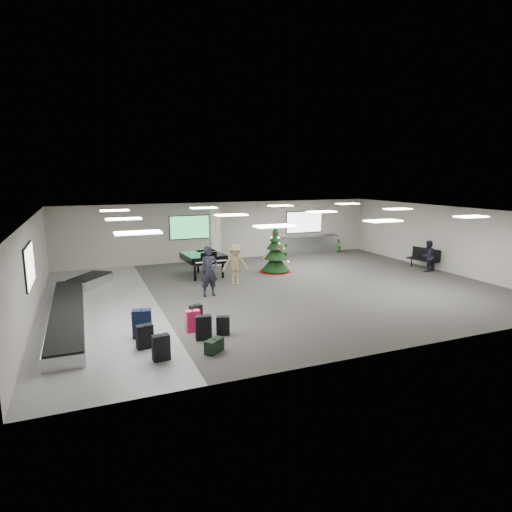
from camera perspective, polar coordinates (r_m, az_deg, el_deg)
name	(u,v)px	position (r m, az deg, el deg)	size (l,w,h in m)	color
ground	(278,289)	(17.86, 2.90, -4.38)	(18.00, 18.00, 0.00)	#32302E
room_envelope	(263,232)	(17.86, 0.94, 3.25)	(18.02, 14.02, 3.21)	#A6A098
baggage_carousel	(73,306)	(16.15, -23.20, -6.10)	(2.28, 9.71, 0.43)	silver
service_counter	(306,245)	(25.78, 6.71, 1.46)	(4.05, 0.65, 1.08)	silver
suitcase_0	(161,348)	(11.34, -12.55, -11.84)	(0.45, 0.27, 0.69)	black
suitcase_1	(203,327)	(12.50, -7.03, -9.44)	(0.48, 0.29, 0.72)	black
pink_suitcase	(193,321)	(13.15, -8.42, -8.56)	(0.43, 0.26, 0.67)	#D21B48
suitcase_3	(196,314)	(13.89, -8.01, -7.64)	(0.44, 0.32, 0.60)	black
navy_suitcase	(142,324)	(12.95, -14.95, -8.71)	(0.59, 0.42, 0.86)	black
suitcase_5	(145,337)	(12.18, -14.62, -10.35)	(0.48, 0.31, 0.68)	black
green_duffel	(214,346)	(11.65, -5.59, -11.83)	(0.60, 0.56, 0.38)	black
suitcase_7	(223,326)	(12.80, -4.42, -9.23)	(0.44, 0.33, 0.58)	black
christmas_tree	(275,255)	(20.81, 2.61, 0.07)	(1.67, 1.67, 2.38)	maroon
grand_piano	(204,257)	(20.00, -7.00, -0.20)	(1.85, 2.30, 1.25)	black
bench	(425,257)	(23.27, 21.56, -0.14)	(0.84, 1.68, 1.02)	black
traveler_a	(209,271)	(16.67, -6.26, -2.05)	(0.72, 0.47, 1.96)	black
traveler_b	(235,264)	(18.38, -2.77, -1.11)	(1.15, 0.66, 1.78)	#8F8058
traveler_bench	(428,256)	(22.48, 21.93, -0.01)	(0.75, 0.58, 1.54)	black
potted_plant_left	(284,251)	(24.35, 3.77, 0.69)	(0.47, 0.38, 0.86)	#153812
potted_plant_right	(337,245)	(26.71, 10.80, 1.41)	(0.48, 0.48, 0.86)	#153812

